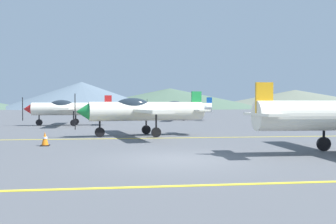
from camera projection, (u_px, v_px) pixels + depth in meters
The scene contains 11 objects.
ground_plane at pixel (177, 159), 11.54m from camera, with size 400.00×400.00×0.00m, color #54565B.
apron_line_near at pixel (203, 185), 7.82m from camera, with size 80.00×0.16×0.01m, color yellow.
apron_line_far at pixel (156, 138), 18.66m from camera, with size 80.00×0.16×0.01m, color yellow.
airplane_mid at pixel (143, 111), 19.96m from camera, with size 7.28×8.32×2.49m.
airplane_far at pixel (69, 108), 29.82m from camera, with size 7.20×8.30×2.49m.
airplane_back at pixel (180, 107), 39.61m from camera, with size 7.29×8.29×2.49m.
car_sedan at pixel (311, 115), 29.12m from camera, with size 4.14×4.45×1.62m.
traffic_cone_front at pixel (45, 139), 15.24m from camera, with size 0.36×0.36×0.59m.
hill_centerleft at pixel (82, 95), 132.41m from camera, with size 57.30×57.30×9.87m, color slate.
hill_centerright at pixel (170, 98), 152.63m from camera, with size 80.69×80.69×8.42m, color #4C6651.
hill_right at pixel (295, 99), 162.20m from camera, with size 85.02×85.02×8.12m, color slate.
Camera 1 is at (-1.71, -11.38, 1.76)m, focal length 38.81 mm.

